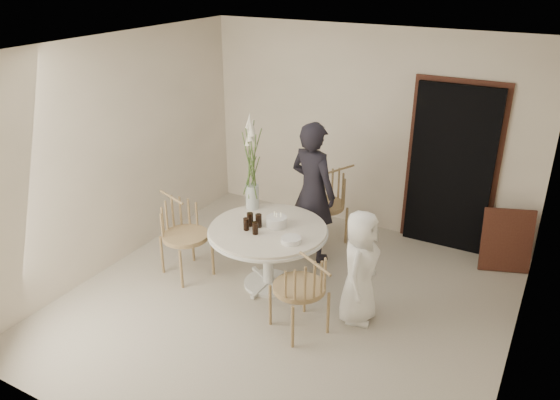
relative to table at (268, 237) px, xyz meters
The scene contains 18 objects.
ground 0.75m from the table, 35.54° to the right, with size 4.50×4.50×0.00m, color #BFB5A3.
room_shell 1.09m from the table, 35.54° to the right, with size 4.50×4.50×4.50m.
doorway 2.49m from the table, 52.29° to the left, with size 1.00×0.10×2.10m, color black.
door_trim 2.53m from the table, 52.85° to the left, with size 1.12×0.03×2.22m, color #50291B.
table is the anchor object (origin of this frame).
picture_frame 2.85m from the table, 35.89° to the left, with size 0.58×0.04×0.77m, color #50291B.
chair_far 1.37m from the table, 83.75° to the left, with size 0.68×0.71×0.98m.
chair_right 1.00m from the table, 38.29° to the right, with size 0.68×0.66×0.91m.
chair_left 1.10m from the table, 168.97° to the right, with size 0.66×0.63×0.93m.
girl 0.89m from the table, 80.61° to the left, with size 0.64×0.42×1.74m, color black.
boy 1.13m from the table, ahead, with size 0.60×0.39×1.22m, color white.
birthday_cake 0.20m from the table, 53.97° to the left, with size 0.23×0.23×0.16m.
cola_tumbler_a 0.30m from the table, 139.57° to the right, with size 0.07×0.07×0.14m, color black.
cola_tumbler_b 0.27m from the table, 103.91° to the right, with size 0.07×0.07×0.14m, color black.
cola_tumbler_c 0.28m from the table, 166.59° to the right, with size 0.07×0.07×0.15m, color black.
cola_tumbler_d 0.22m from the table, 165.93° to the right, with size 0.07×0.07×0.15m, color black.
plate_stack 0.43m from the table, 24.06° to the right, with size 0.21×0.21×0.05m, color white.
flower_vase 0.86m from the table, 139.43° to the left, with size 0.16×0.16×1.15m.
Camera 1 is at (2.35, -4.36, 3.46)m, focal length 35.00 mm.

